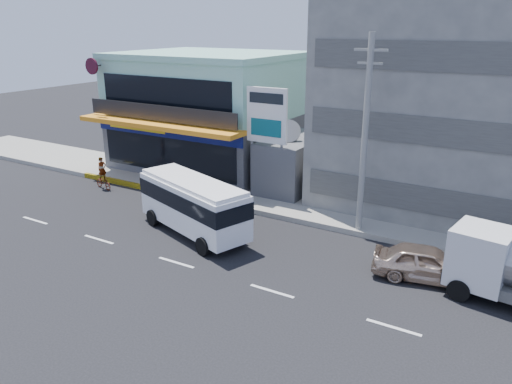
# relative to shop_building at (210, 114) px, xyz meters

# --- Properties ---
(ground) EXTENTS (120.00, 120.00, 0.00)m
(ground) POSITION_rel_shop_building_xyz_m (8.00, -13.95, -4.00)
(ground) COLOR black
(ground) RESTS_ON ground
(sidewalk) EXTENTS (70.00, 5.00, 0.30)m
(sidewalk) POSITION_rel_shop_building_xyz_m (13.00, -4.45, -3.85)
(sidewalk) COLOR gray
(sidewalk) RESTS_ON ground
(shop_building) EXTENTS (12.40, 11.70, 8.00)m
(shop_building) POSITION_rel_shop_building_xyz_m (0.00, 0.00, 0.00)
(shop_building) COLOR #3F4044
(shop_building) RESTS_ON ground
(concrete_building) EXTENTS (16.00, 12.00, 14.00)m
(concrete_building) POSITION_rel_shop_building_xyz_m (18.00, 1.05, 3.00)
(concrete_building) COLOR gray
(concrete_building) RESTS_ON ground
(gap_structure) EXTENTS (3.00, 6.00, 3.50)m
(gap_structure) POSITION_rel_shop_building_xyz_m (8.00, -1.95, -2.25)
(gap_structure) COLOR #3F4044
(gap_structure) RESTS_ON ground
(satellite_dish) EXTENTS (1.50, 1.50, 0.15)m
(satellite_dish) POSITION_rel_shop_building_xyz_m (8.00, -2.95, -0.42)
(satellite_dish) COLOR slate
(satellite_dish) RESTS_ON gap_structure
(billboard) EXTENTS (2.60, 0.18, 6.90)m
(billboard) POSITION_rel_shop_building_xyz_m (7.50, -4.75, 0.93)
(billboard) COLOR gray
(billboard) RESTS_ON ground
(utility_pole_near) EXTENTS (1.60, 0.30, 10.00)m
(utility_pole_near) POSITION_rel_shop_building_xyz_m (14.00, -6.55, 1.15)
(utility_pole_near) COLOR #999993
(utility_pole_near) RESTS_ON ground
(minibus) EXTENTS (7.31, 4.36, 2.92)m
(minibus) POSITION_rel_shop_building_xyz_m (6.69, -10.87, -2.26)
(minibus) COLOR white
(minibus) RESTS_ON ground
(sedan) EXTENTS (4.73, 2.63, 1.52)m
(sedan) POSITION_rel_shop_building_xyz_m (18.13, -9.72, -3.24)
(sedan) COLOR #CAB09A
(sedan) RESTS_ON ground
(motorcycle_rider) EXTENTS (1.75, 0.94, 2.13)m
(motorcycle_rider) POSITION_rel_shop_building_xyz_m (-2.96, -8.01, -3.29)
(motorcycle_rider) COLOR #501A0B
(motorcycle_rider) RESTS_ON ground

